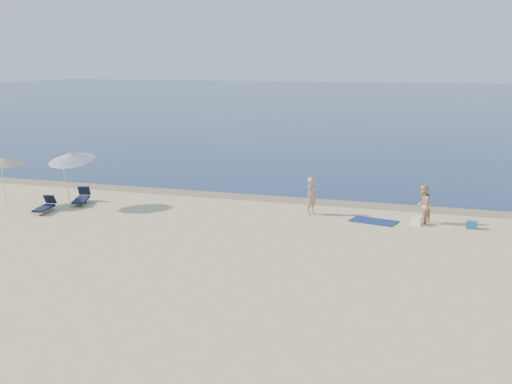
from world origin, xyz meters
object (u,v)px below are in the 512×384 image
person_left (312,196)px  blue_cooler (472,225)px  person_right (423,204)px  umbrella_near (71,157)px

person_left → blue_cooler: person_left is taller
person_right → blue_cooler: 1.99m
person_left → umbrella_near: 10.62m
blue_cooler → umbrella_near: bearing=-173.7°
blue_cooler → person_left: bearing=177.7°
blue_cooler → umbrella_near: umbrella_near is taller
person_left → blue_cooler: bearing=-68.5°
person_right → umbrella_near: 15.10m
umbrella_near → person_right: bearing=10.6°
blue_cooler → umbrella_near: 16.98m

